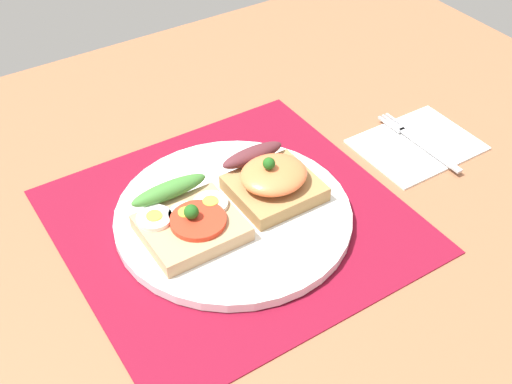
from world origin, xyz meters
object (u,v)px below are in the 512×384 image
fork (417,140)px  napkin (417,144)px  sandwich_salmon (272,179)px  plate (233,216)px  sandwich_egg_tomato (188,220)px

fork → napkin: bearing=-89.8°
napkin → fork: fork is taller
sandwich_salmon → plate: bearing=-175.8°
napkin → sandwich_salmon: bearing=177.0°
plate → sandwich_salmon: size_ratio=2.59×
sandwich_salmon → napkin: (21.63, -1.15, -3.10)cm
sandwich_salmon → napkin: 21.88cm
plate → sandwich_egg_tomato: size_ratio=2.53×
sandwich_egg_tomato → napkin: 32.56cm
sandwich_egg_tomato → fork: size_ratio=0.74×
sandwich_egg_tomato → fork: (32.45, -0.84, -2.03)cm
sandwich_salmon → fork: sandwich_salmon is taller
plate → sandwich_egg_tomato: bearing=176.8°
plate → napkin: size_ratio=1.79×
sandwich_egg_tomato → sandwich_salmon: (10.81, 0.09, 0.60)cm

